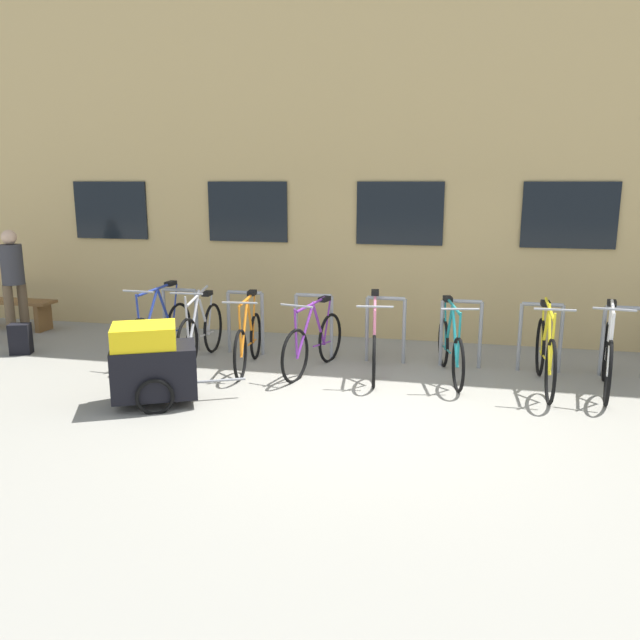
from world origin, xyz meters
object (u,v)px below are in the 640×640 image
bicycle_yellow (545,354)px  bicycle_white (608,358)px  bicycle_teal (450,348)px  bicycle_purple (314,343)px  wooden_bench (8,308)px  backpack (21,339)px  bicycle_silver (201,333)px  person_by_bench (13,278)px  bike_trailer (152,363)px  bicycle_orange (248,341)px  bicycle_blue (160,331)px  bicycle_pink (374,344)px

bicycle_yellow → bicycle_white: (0.69, 0.02, 0.00)m
bicycle_teal → bicycle_purple: 1.75m
wooden_bench → backpack: bearing=-46.8°
bicycle_silver → person_by_bench: (-3.13, 0.31, 0.61)m
bicycle_teal → bike_trailer: (-3.19, -1.74, 0.09)m
bicycle_yellow → backpack: 7.13m
person_by_bench → bicycle_orange: bearing=-7.3°
bicycle_blue → bicycle_silver: bearing=0.9°
person_by_bench → bicycle_blue: bearing=-7.3°
bicycle_teal → bicycle_yellow: bearing=-8.6°
bicycle_pink → bicycle_white: bicycle_white is taller
bicycle_orange → bicycle_blue: (-1.35, 0.17, 0.02)m
bicycle_silver → bicycle_purple: (1.62, -0.12, -0.02)m
bicycle_silver → bicycle_pink: bearing=-0.6°
bicycle_yellow → person_by_bench: person_by_bench is taller
bicycle_blue → person_by_bench: 2.62m
bicycle_yellow → bike_trailer: (-4.30, -1.57, 0.06)m
bicycle_teal → bicycle_yellow: 1.13m
bike_trailer → bicycle_pink: bearing=37.6°
wooden_bench → backpack: size_ratio=3.68×
bicycle_teal → bike_trailer: bearing=-151.4°
bicycle_orange → bicycle_purple: bearing=4.0°
bicycle_pink → bike_trailer: 2.81m
bicycle_pink → bicycle_white: size_ratio=1.02×
bike_trailer → bicycle_purple: bearing=48.2°
bicycle_orange → person_by_bench: person_by_bench is taller
bicycle_orange → bike_trailer: (-0.57, -1.55, 0.10)m
bike_trailer → wooden_bench: size_ratio=0.89×
bicycle_teal → bicycle_pink: 0.96m
bicycle_orange → bicycle_blue: bearing=172.8°
bicycle_purple → wooden_bench: (-5.52, 1.19, -0.01)m
bicycle_silver → bicycle_pink: bicycle_silver is taller
bicycle_orange → bicycle_teal: (2.61, 0.18, 0.00)m
bicycle_yellow → bicycle_purple: bearing=179.1°
bicycle_purple → person_by_bench: person_by_bench is taller
bicycle_purple → person_by_bench: size_ratio=0.96×
person_by_bench → backpack: bearing=-50.3°
bicycle_orange → bicycle_yellow: bicycle_yellow is taller
bicycle_white → bicycle_teal: bearing=175.2°
bicycle_pink → bike_trailer: (-2.22, -1.71, 0.09)m
bicycle_blue → bike_trailer: bearing=-65.7°
bicycle_purple → bicycle_blue: bicycle_blue is taller
wooden_bench → person_by_bench: (0.77, -0.75, 0.63)m
bike_trailer → wooden_bench: 4.95m
bicycle_purple → bicycle_yellow: 2.86m
bicycle_teal → bicycle_blue: size_ratio=0.95×
bicycle_white → bicycle_orange: bearing=-179.6°
bicycle_yellow → wooden_bench: bearing=171.6°
bicycle_orange → bicycle_pink: size_ratio=0.94×
bicycle_yellow → backpack: size_ratio=4.18×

